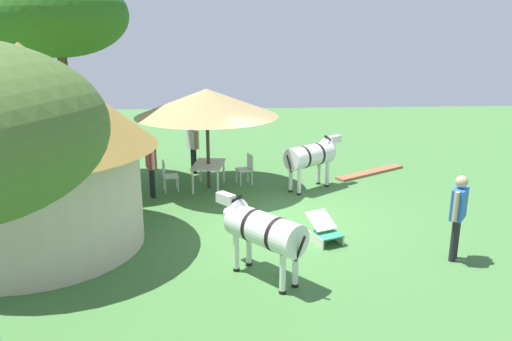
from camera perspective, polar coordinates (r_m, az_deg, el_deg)
The scene contains 14 objects.
ground_plane at distance 12.19m, azimuth 3.53°, elevation -5.66°, with size 36.00×36.00×0.00m, color #42753A.
thatched_hut at distance 11.02m, azimuth -24.70°, elevation 3.20°, with size 5.13×5.13×4.27m.
shade_umbrella at distance 14.03m, azimuth -5.73°, elevation 7.84°, with size 4.07×4.07×2.91m.
patio_dining_table at distance 14.41m, azimuth -5.53°, elevation 0.45°, with size 1.41×1.01×0.74m.
patio_chair_west_end at distance 14.30m, azimuth -10.21°, elevation -0.40°, with size 0.52×0.50×0.90m.
patio_chair_near_lawn at distance 14.79m, azimuth -1.06°, elevation 0.40°, with size 0.55×0.53×0.90m.
guest_beside_umbrella at distance 13.76m, azimuth -12.06°, elevation 0.95°, with size 0.56×0.36×1.68m.
guest_behind_table at distance 15.92m, azimuth -7.30°, elevation 3.16°, with size 0.52×0.41×1.66m.
standing_watcher at distance 10.52m, azimuth 22.40°, elevation -4.25°, with size 0.52×0.47×1.78m.
striped_lounge_chair at distance 10.96m, azimuth 7.95°, elevation -6.94°, with size 0.96×0.80×0.59m.
zebra_nearest_camera at distance 14.26m, azimuth 6.43°, elevation 1.69°, with size 1.53×1.87×1.54m.
zebra_by_umbrella at distance 9.07m, azimuth 0.79°, elevation -6.89°, with size 1.82×1.67×1.50m.
acacia_tree_far_lawn at distance 15.43m, azimuth -22.00°, elevation 16.29°, with size 3.90×3.90×6.07m.
brick_patio_kerb at distance 16.39m, azimuth 13.13°, elevation -0.22°, with size 2.80×0.36×0.08m, color #965B3B.
Camera 1 is at (-11.25, 1.42, 4.48)m, focal length 34.52 mm.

